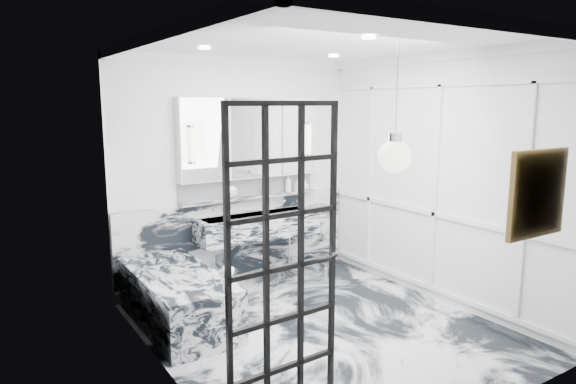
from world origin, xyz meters
TOP-DOWN VIEW (x-y plane):
  - floor at (0.00, 0.00)m, footprint 3.60×3.60m
  - ceiling at (0.00, 0.00)m, footprint 3.60×3.60m
  - wall_back at (0.00, 1.80)m, footprint 3.60×0.00m
  - wall_front at (0.00, -1.80)m, footprint 3.60×0.00m
  - wall_left at (-1.60, 0.00)m, footprint 0.00×3.60m
  - wall_right at (1.60, 0.00)m, footprint 0.00×3.60m
  - marble_clad_back at (0.00, 1.78)m, footprint 3.18×0.05m
  - marble_clad_left at (-1.59, 0.00)m, footprint 0.02×3.56m
  - panel_molding at (1.58, 0.00)m, footprint 0.03×3.40m
  - soap_bottle_a at (0.70, 1.71)m, footprint 0.11×0.11m
  - soap_bottle_b at (0.84, 1.71)m, footprint 0.08×0.08m
  - soap_bottle_c at (0.96, 1.71)m, footprint 0.12×0.12m
  - face_pot at (-0.14, 1.71)m, footprint 0.16×0.16m
  - amber_bottle at (0.32, 1.71)m, footprint 0.04×0.04m
  - flower_vase at (-0.98, 0.14)m, footprint 0.08×0.08m
  - crittall_door at (-1.10, -1.03)m, footprint 0.88×0.08m
  - artwork at (0.68, -1.76)m, footprint 0.56×0.05m
  - pendant_light at (-0.27, -1.21)m, footprint 0.24×0.24m
  - trough_sink at (0.15, 1.55)m, footprint 1.60×0.45m
  - ledge at (0.15, 1.72)m, footprint 1.90×0.14m
  - subway_tile at (0.15, 1.78)m, footprint 1.90×0.03m
  - mirror_cabinet at (0.15, 1.73)m, footprint 1.90×0.16m
  - sconce_left at (-0.67, 1.63)m, footprint 0.07×0.07m
  - sconce_right at (0.97, 1.63)m, footprint 0.07×0.07m
  - bathtub at (-1.18, 0.90)m, footprint 0.75×1.65m

SIDE VIEW (x-z plane):
  - floor at x=0.00m, z-range 0.00..0.00m
  - bathtub at x=-1.18m, z-range 0.00..0.55m
  - marble_clad_back at x=0.00m, z-range 0.00..1.05m
  - flower_vase at x=-0.98m, z-range 0.55..0.67m
  - trough_sink at x=0.15m, z-range 0.58..0.88m
  - ledge at x=0.15m, z-range 1.05..1.09m
  - crittall_door at x=-1.10m, z-range 0.00..2.25m
  - amber_bottle at x=0.32m, z-range 1.09..1.19m
  - soap_bottle_c at x=0.96m, z-range 1.09..1.23m
  - face_pot at x=-0.14m, z-range 1.09..1.24m
  - soap_bottle_b at x=0.84m, z-range 1.09..1.25m
  - soap_bottle_a at x=0.70m, z-range 1.09..1.32m
  - subway_tile at x=0.15m, z-range 1.09..1.32m
  - panel_molding at x=1.58m, z-range 0.15..2.45m
  - marble_clad_left at x=-1.59m, z-range 0.00..2.68m
  - wall_back at x=0.00m, z-range -0.40..3.20m
  - wall_front at x=0.00m, z-range -0.40..3.20m
  - wall_left at x=-1.60m, z-range -0.40..3.20m
  - wall_right at x=1.60m, z-range -0.40..3.20m
  - artwork at x=0.68m, z-range 1.30..1.87m
  - sconce_left at x=-0.67m, z-range 1.58..1.98m
  - sconce_right at x=0.97m, z-range 1.58..1.98m
  - mirror_cabinet at x=0.15m, z-range 1.32..2.32m
  - pendant_light at x=-0.27m, z-range 1.75..1.99m
  - ceiling at x=0.00m, z-range 2.80..2.80m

